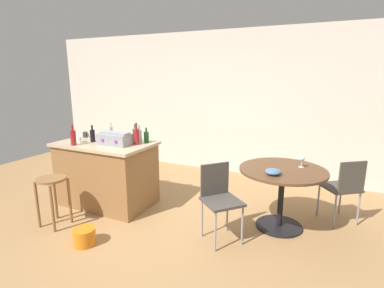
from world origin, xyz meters
The scene contains 21 objects.
ground_plane centered at (0.00, 0.00, 0.00)m, with size 8.80×8.80×0.00m, color #A37A4C.
back_wall centered at (0.00, 2.72, 1.35)m, with size 8.00×0.10×2.70m, color beige.
kitchen_island centered at (-1.00, 0.44, 0.47)m, with size 1.37×0.85×0.93m.
wooden_stool centered at (-1.15, -0.38, 0.48)m, with size 0.35×0.35×0.64m.
dining_table centered at (1.45, 0.80, 0.59)m, with size 1.05×1.05×0.77m.
folding_chair_near centered at (2.15, 1.24, 0.51)m, with size 0.56×0.56×0.87m.
folding_chair_far centered at (0.84, 0.23, 0.53)m, with size 0.56×0.56×0.88m.
toolbox centered at (-0.77, 0.40, 1.02)m, with size 0.46×0.25×0.18m.
bottle_0 centered at (-1.19, 0.41, 1.03)m, with size 0.07×0.07×0.24m.
bottle_1 centered at (-1.27, 0.13, 1.04)m, with size 0.08×0.08×0.29m.
bottle_2 centered at (-0.55, 0.66, 1.03)m, with size 0.07×0.07×0.26m.
bottle_3 centered at (-0.45, 0.69, 1.02)m, with size 0.07×0.07×0.22m.
bottle_4 centered at (-0.50, 0.54, 1.05)m, with size 0.08×0.08×0.31m.
bottle_5 centered at (-0.66, 0.72, 1.03)m, with size 0.08×0.08×0.25m.
bottle_6 centered at (-1.12, 0.73, 1.03)m, with size 0.06×0.06×0.24m.
cup_0 centered at (-1.11, 0.61, 0.99)m, with size 0.12×0.08×0.11m.
cup_1 centered at (-1.33, 0.30, 0.98)m, with size 0.12×0.08×0.08m.
cup_2 centered at (-1.53, 0.61, 0.98)m, with size 0.11×0.07×0.08m.
wine_glass centered at (1.64, 0.97, 0.87)m, with size 0.07×0.07×0.14m.
serving_bowl centered at (1.38, 0.54, 0.80)m, with size 0.18×0.18×0.07m, color #4C7099.
plastic_bucket centered at (-0.48, -0.56, 0.10)m, with size 0.25×0.25×0.19m, color orange.
Camera 1 is at (1.94, -2.80, 1.88)m, focal length 27.94 mm.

